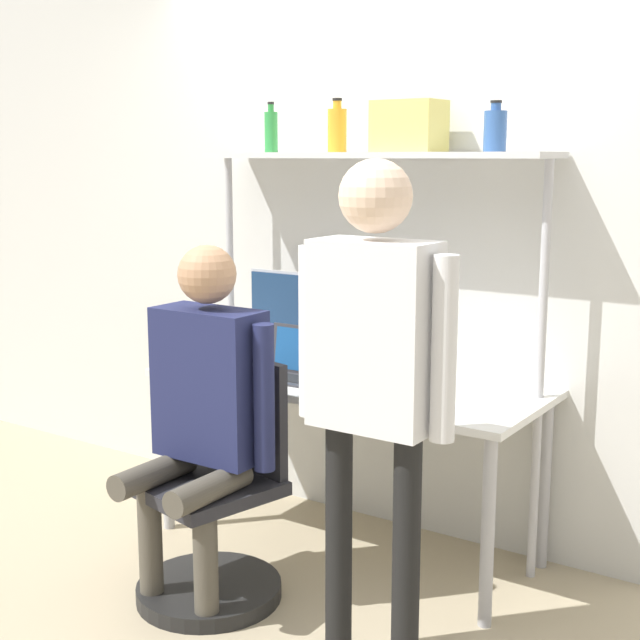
% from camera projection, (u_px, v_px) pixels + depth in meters
% --- Properties ---
extents(ground_plane, '(12.00, 12.00, 0.00)m').
position_uv_depth(ground_plane, '(297.00, 578.00, 3.61)').
color(ground_plane, tan).
extents(wall_back, '(8.00, 0.06, 2.70)m').
position_uv_depth(wall_back, '(392.00, 233.00, 3.98)').
color(wall_back, silver).
rests_on(wall_back, ground_plane).
extents(desk, '(1.68, 0.70, 0.75)m').
position_uv_depth(desk, '(347.00, 397.00, 3.79)').
color(desk, silver).
rests_on(desk, ground_plane).
extents(shelf_unit, '(1.60, 0.32, 1.70)m').
position_uv_depth(shelf_unit, '(370.00, 207.00, 3.79)').
color(shelf_unit, silver).
rests_on(shelf_unit, ground_plane).
extents(monitor, '(0.61, 0.24, 0.41)m').
position_uv_depth(monitor, '(304.00, 313.00, 4.09)').
color(monitor, '#B7B7BC').
rests_on(monitor, desk).
extents(laptop, '(0.34, 0.21, 0.21)m').
position_uv_depth(laptop, '(299.00, 364.00, 3.79)').
color(laptop, '#333338').
rests_on(laptop, desk).
extents(cell_phone, '(0.07, 0.15, 0.01)m').
position_uv_depth(cell_phone, '(343.00, 390.00, 3.57)').
color(cell_phone, '#264C8C').
rests_on(cell_phone, desk).
extents(office_chair, '(0.56, 0.56, 0.93)m').
position_uv_depth(office_chair, '(216.00, 525.00, 3.43)').
color(office_chair, black).
rests_on(office_chair, ground_plane).
extents(person_seated, '(0.59, 0.47, 1.37)m').
position_uv_depth(person_seated, '(204.00, 396.00, 3.30)').
color(person_seated, '#4C473D').
rests_on(person_seated, ground_plane).
extents(person_standing, '(0.56, 0.23, 1.68)m').
position_uv_depth(person_standing, '(374.00, 354.00, 2.78)').
color(person_standing, black).
rests_on(person_standing, ground_plane).
extents(bottle_green, '(0.06, 0.06, 0.22)m').
position_uv_depth(bottle_green, '(271.00, 131.00, 4.02)').
color(bottle_green, '#2D8C3F').
rests_on(bottle_green, shelf_unit).
extents(bottle_blue, '(0.09, 0.09, 0.19)m').
position_uv_depth(bottle_blue, '(495.00, 130.00, 3.43)').
color(bottle_blue, '#335999').
rests_on(bottle_blue, shelf_unit).
extents(bottle_amber, '(0.08, 0.08, 0.23)m').
position_uv_depth(bottle_amber, '(337.00, 129.00, 3.83)').
color(bottle_amber, gold).
rests_on(bottle_amber, shelf_unit).
extents(storage_box, '(0.27, 0.19, 0.21)m').
position_uv_depth(storage_box, '(409.00, 126.00, 3.63)').
color(storage_box, '#DBCC66').
rests_on(storage_box, shelf_unit).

